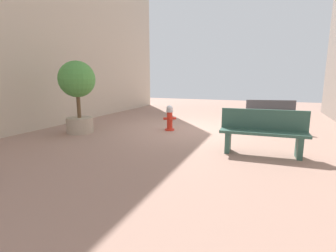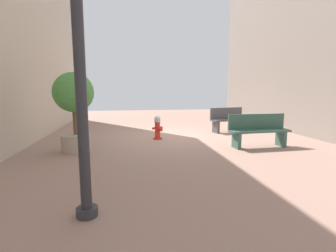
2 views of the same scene
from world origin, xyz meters
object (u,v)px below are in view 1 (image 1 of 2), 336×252
fire_hydrant (170,118)px  planter_tree (77,88)px  bench_near (271,116)px  bench_far (263,131)px

fire_hydrant → planter_tree: bearing=28.9°
bench_near → bench_far: bearing=86.2°
fire_hydrant → planter_tree: 2.87m
bench_near → planter_tree: planter_tree is taller
fire_hydrant → bench_far: bearing=149.7°
fire_hydrant → planter_tree: size_ratio=0.38×
fire_hydrant → bench_far: bench_far is taller
bench_far → planter_tree: planter_tree is taller
fire_hydrant → bench_far: (-2.75, 1.61, 0.11)m
bench_near → planter_tree: 5.85m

